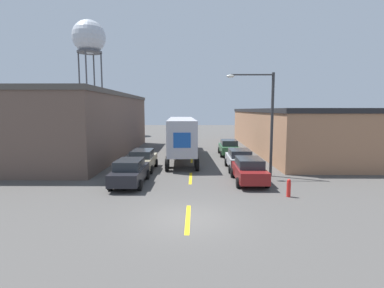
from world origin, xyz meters
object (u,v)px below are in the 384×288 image
parked_car_left_far (142,160)px  parked_car_right_far (229,147)px  semi_truck (181,134)px  parked_car_right_near (249,170)px  water_tower (89,38)px  parked_car_right_mid (239,159)px  street_lamp (266,115)px  parked_car_left_near (130,172)px  fire_hydrant (289,188)px

parked_car_left_far → parked_car_right_far: bearing=45.7°
semi_truck → parked_car_right_near: semi_truck is taller
semi_truck → water_tower: 36.26m
semi_truck → parked_car_right_mid: bearing=-55.3°
water_tower → street_lamp: water_tower is taller
semi_truck → parked_car_right_near: 11.78m
parked_car_right_far → street_lamp: (1.45, -9.87, 3.53)m
parked_car_left_near → parked_car_right_mid: size_ratio=1.00×
semi_truck → fire_hydrant: bearing=-67.8°
parked_car_right_far → water_tower: (-23.22, 25.98, 17.03)m
parked_car_right_far → parked_car_left_near: bearing=-121.7°
parked_car_right_mid → parked_car_right_near: bearing=-90.0°
street_lamp → fire_hydrant: street_lamp is taller
parked_car_right_near → street_lamp: (1.45, 1.94, 3.53)m
semi_truck → water_tower: bearing=121.0°
parked_car_left_far → parked_car_right_near: bearing=-27.1°
parked_car_right_mid → parked_car_right_far: 7.53m
parked_car_right_mid → semi_truck: bearing=127.7°
semi_truck → parked_car_right_far: semi_truck is taller
parked_car_left_near → parked_car_right_far: size_ratio=1.00×
parked_car_right_far → water_tower: 38.78m
parked_car_left_far → fire_hydrant: 11.74m
semi_truck → fire_hydrant: 15.42m
semi_truck → water_tower: size_ratio=0.75×
semi_truck → street_lamp: 10.94m
street_lamp → parked_car_left_near: bearing=-164.2°
street_lamp → parked_car_left_far: bearing=167.7°
semi_truck → parked_car_left_far: bearing=-115.6°
parked_car_left_far → fire_hydrant: parked_car_left_far is taller
water_tower → parked_car_left_near: bearing=-68.0°
parked_car_left_near → water_tower: 44.81m
parked_car_left_far → street_lamp: street_lamp is taller
parked_car_right_far → fire_hydrant: (1.61, -15.05, -0.34)m
parked_car_right_far → fire_hydrant: size_ratio=4.64×
fire_hydrant → parked_car_left_near: bearing=164.3°
parked_car_left_far → parked_car_right_mid: 7.68m
parked_car_left_far → parked_car_right_mid: size_ratio=1.00×
parked_car_right_mid → parked_car_left_near: bearing=-147.4°
street_lamp → parked_car_right_far: bearing=98.4°
semi_truck → parked_car_right_mid: 8.15m
parked_car_right_near → water_tower: (-23.22, 37.78, 17.03)m
water_tower → parked_car_right_near: bearing=-58.4°
parked_car_right_far → parked_car_left_far: bearing=-134.3°
parked_car_right_mid → parked_car_right_far: (0.00, 7.53, 0.00)m
parked_car_right_mid → fire_hydrant: (1.61, -7.52, -0.34)m
parked_car_right_mid → fire_hydrant: bearing=-77.9°
parked_car_right_near → parked_car_right_far: same height
water_tower → street_lamp: size_ratio=2.89×
parked_car_right_near → parked_car_left_near: same height
semi_truck → water_tower: (-18.31, 27.17, 15.52)m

